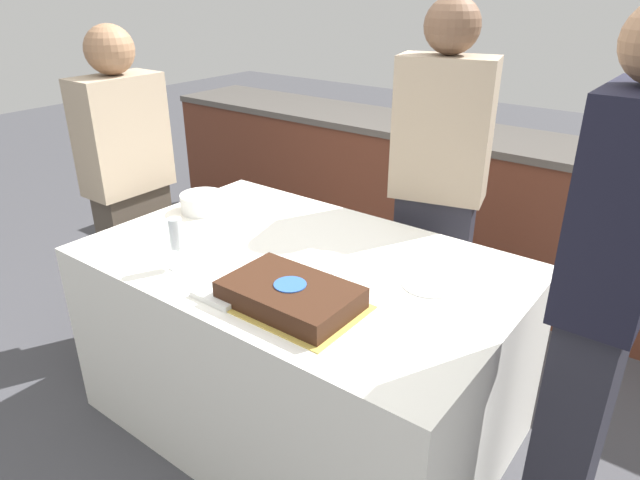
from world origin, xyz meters
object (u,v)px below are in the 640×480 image
(wine_glass, at_px, (176,236))
(person_cutting_cake, at_px, (437,189))
(person_seated_left, at_px, (131,191))
(person_seated_right, at_px, (598,323))
(cake, at_px, (290,295))
(plate_stack, at_px, (202,203))

(wine_glass, distance_m, person_cutting_cake, 1.17)
(wine_glass, bearing_deg, person_seated_left, 155.99)
(person_seated_left, xyz_separation_m, person_seated_right, (2.06, 0.00, 0.08))
(person_cutting_cake, distance_m, person_seated_right, 1.12)
(cake, height_order, plate_stack, plate_stack)
(wine_glass, distance_m, person_seated_right, 1.37)
(cake, bearing_deg, plate_stack, 155.38)
(person_seated_left, height_order, person_seated_right, person_seated_right)
(wine_glass, bearing_deg, person_seated_right, 13.85)
(wine_glass, relative_size, person_cutting_cake, 0.12)
(plate_stack, distance_m, person_cutting_cake, 1.05)
(cake, bearing_deg, wine_glass, -174.60)
(cake, distance_m, person_seated_right, 0.89)
(person_seated_left, bearing_deg, wine_glass, -114.01)
(person_cutting_cake, bearing_deg, wine_glass, 50.98)
(plate_stack, relative_size, person_seated_right, 0.11)
(person_cutting_cake, relative_size, person_seated_right, 0.98)
(person_cutting_cake, relative_size, person_seated_left, 1.07)
(person_cutting_cake, xyz_separation_m, person_seated_right, (0.84, -0.73, 0.01))
(person_seated_left, relative_size, person_seated_right, 0.91)
(person_cutting_cake, bearing_deg, cake, 75.55)
(cake, distance_m, plate_stack, 0.91)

